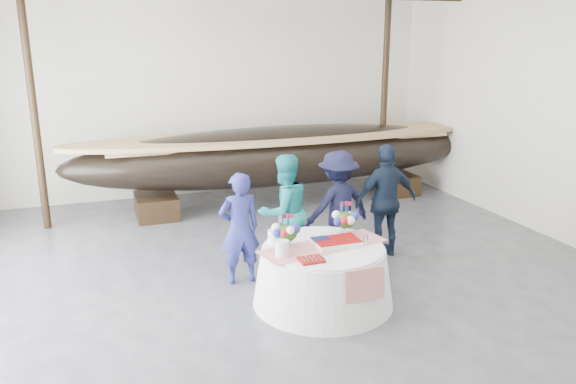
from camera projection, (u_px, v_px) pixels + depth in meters
name	position (u px, v px, depth m)	size (l,w,h in m)	color
floor	(309.00, 302.00, 7.56)	(10.00, 12.00, 0.01)	#3D3D42
wall_back	(211.00, 93.00, 12.41)	(10.00, 0.02, 4.50)	silver
longboat_display	(284.00, 155.00, 11.73)	(8.93, 1.79, 1.67)	black
banquet_table	(323.00, 274.00, 7.47)	(1.88, 1.88, 0.81)	white
tabletop_items	(316.00, 232.00, 7.44)	(1.81, 1.04, 0.40)	#B51312
guest_woman_blue	(239.00, 228.00, 8.00)	(0.60, 0.39, 1.64)	navy
guest_woman_teal	(284.00, 212.00, 8.50)	(0.87, 0.68, 1.79)	teal
guest_man_left	(338.00, 206.00, 8.87)	(1.14, 0.65, 1.76)	black
guest_man_right	(386.00, 201.00, 8.99)	(1.08, 0.45, 1.84)	#141E31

